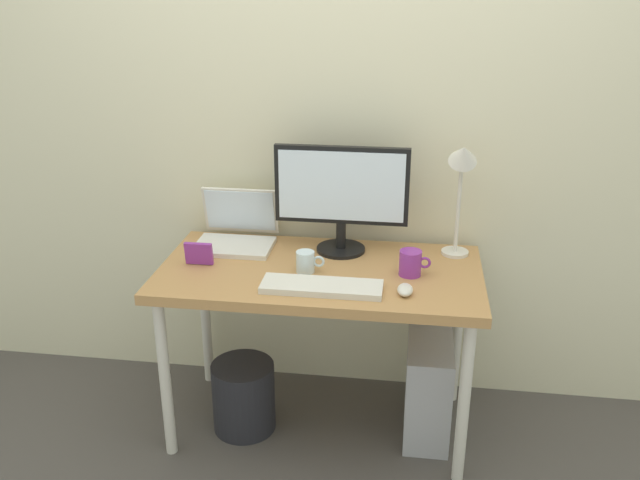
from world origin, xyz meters
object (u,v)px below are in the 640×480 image
desk_lamp (462,173)px  glass_cup (306,262)px  monitor (341,193)px  laptop (237,231)px  computer_tower (428,388)px  coffee_mug (411,263)px  desk (320,285)px  wastebasket (244,396)px  photo_frame (199,254)px  mouse (405,290)px  keyboard (322,287)px

desk_lamp → glass_cup: (-0.57, -0.23, -0.31)m
monitor → glass_cup: 0.33m
laptop → computer_tower: 1.03m
coffee_mug → desk: bearing=178.5°
laptop → computer_tower: (0.83, -0.20, -0.57)m
desk → wastebasket: (-0.31, -0.06, -0.50)m
desk_lamp → photo_frame: (-1.00, -0.22, -0.30)m
desk_lamp → computer_tower: 0.89m
desk_lamp → wastebasket: desk_lamp is taller
monitor → desk_lamp: desk_lamp is taller
desk_lamp → photo_frame: size_ratio=4.47×
mouse → computer_tower: (0.11, 0.19, -0.53)m
mouse → coffee_mug: bearing=84.8°
coffee_mug → computer_tower: size_ratio=0.28×
laptop → glass_cup: 0.42m
laptop → keyboard: 0.57m
coffee_mug → photo_frame: bearing=-178.6°
wastebasket → monitor: bearing=34.6°
desk → desk_lamp: 0.70m
photo_frame → computer_tower: bearing=2.6°
desk → keyboard: 0.20m
computer_tower → laptop: bearing=166.7°
desk → photo_frame: (-0.47, -0.03, 0.12)m
glass_cup → desk_lamp: bearing=21.6°
glass_cup → photo_frame: photo_frame is taller
keyboard → photo_frame: photo_frame is taller
desk → monitor: bearing=72.7°
keyboard → coffee_mug: (0.32, 0.17, 0.04)m
monitor → wastebasket: bearing=-145.4°
wastebasket → desk_lamp: bearing=17.1°
keyboard → photo_frame: bearing=163.0°
desk → glass_cup: size_ratio=11.82×
coffee_mug → glass_cup: size_ratio=1.13×
mouse → coffee_mug: 0.17m
keyboard → coffee_mug: size_ratio=3.68×
laptop → coffee_mug: size_ratio=2.68×
keyboard → coffee_mug: coffee_mug is taller
monitor → desk_lamp: (0.46, 0.00, 0.10)m
laptop → desk_lamp: size_ratio=0.65×
glass_cup → computer_tower: bearing=5.7°
wastebasket → mouse: bearing=-9.9°
coffee_mug → photo_frame: (-0.82, -0.02, -0.00)m
mouse → desk_lamp: bearing=62.5°
monitor → coffee_mug: (0.29, -0.20, -0.20)m
desk → laptop: laptop is taller
desk → mouse: size_ratio=13.88×
laptop → photo_frame: 0.25m
glass_cup → wastebasket: (-0.26, -0.03, -0.61)m
mouse → computer_tower: bearing=59.5°
keyboard → mouse: (0.30, 0.01, 0.01)m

